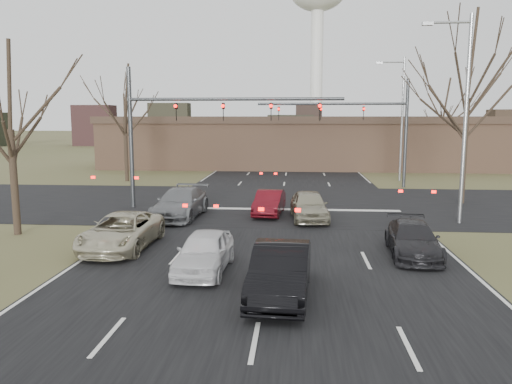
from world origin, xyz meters
TOP-DOWN VIEW (x-y plane):
  - ground at (0.00, 0.00)m, footprint 360.00×360.00m
  - road_main at (0.00, 60.00)m, footprint 14.00×300.00m
  - road_cross at (0.00, 15.00)m, footprint 200.00×14.00m
  - building at (2.00, 38.00)m, footprint 42.40×10.40m
  - mast_arm_near at (-5.23, 13.00)m, footprint 12.12×0.24m
  - mast_arm_far at (6.18, 23.00)m, footprint 11.12×0.24m
  - streetlight_right_near at (8.82, 10.00)m, footprint 2.34×0.25m
  - streetlight_right_far at (9.32, 27.00)m, footprint 2.34×0.25m
  - tree_right_near at (11.00, 16.00)m, footprint 6.90×6.90m
  - tree_left_near at (-11.50, 6.00)m, footprint 5.10×5.10m
  - tree_left_far at (-13.00, 25.00)m, footprint 5.70×5.70m
  - tree_right_far at (15.00, 35.00)m, footprint 5.40×5.40m
  - car_silver_suv at (-5.98, 3.98)m, footprint 2.42×5.07m
  - car_white_sedan at (-2.15, 1.31)m, footprint 1.76×4.09m
  - car_black_hatch at (0.50, -0.90)m, footprint 1.86×4.70m
  - car_charcoal_sedan at (5.35, 3.86)m, footprint 2.05×4.45m
  - car_grey_ahead at (-5.09, 10.36)m, footprint 2.45×5.37m
  - car_red_ahead at (-0.50, 11.54)m, footprint 1.69×4.03m
  - car_silver_ahead at (1.60, 10.31)m, footprint 2.10×4.49m

SIDE VIEW (x-z plane):
  - ground at x=0.00m, z-range 0.00..0.00m
  - road_main at x=0.00m, z-range 0.00..0.02m
  - road_cross at x=0.00m, z-range 0.00..0.03m
  - car_charcoal_sedan at x=5.35m, z-range 0.00..1.26m
  - car_red_ahead at x=-0.50m, z-range 0.00..1.29m
  - car_white_sedan at x=-2.15m, z-range 0.00..1.38m
  - car_silver_suv at x=-5.98m, z-range 0.00..1.40m
  - car_silver_ahead at x=1.60m, z-range 0.00..1.48m
  - car_black_hatch at x=0.50m, z-range 0.00..1.52m
  - car_grey_ahead at x=-5.09m, z-range 0.00..1.52m
  - building at x=2.00m, z-range 0.02..5.32m
  - mast_arm_far at x=6.18m, z-range 1.02..9.02m
  - mast_arm_near at x=-5.23m, z-range 1.07..9.07m
  - streetlight_right_near at x=8.82m, z-range 0.59..10.59m
  - streetlight_right_far at x=9.32m, z-range 0.59..10.59m
  - tree_left_near at x=-11.50m, z-range 2.32..10.82m
  - tree_right_far at x=15.00m, z-range 2.46..11.46m
  - tree_left_far at x=-13.00m, z-range 2.59..12.09m
  - tree_right_near at x=11.00m, z-range 3.15..14.65m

